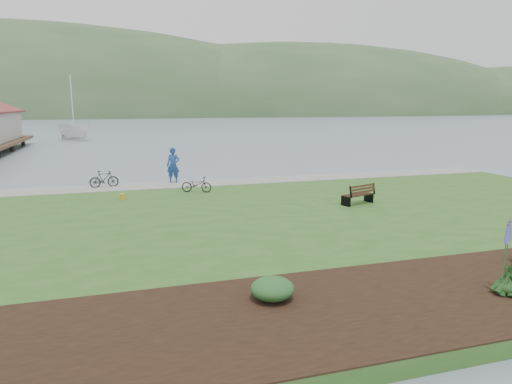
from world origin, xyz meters
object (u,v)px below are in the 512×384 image
park_bench (359,194)px  person (173,162)px  bicycle_a (196,184)px  sailboat (75,140)px

park_bench → person: (-7.25, 8.03, 0.70)m
park_bench → bicycle_a: park_bench is taller
park_bench → person: person is taller
park_bench → sailboat: (-15.72, 48.52, -0.87)m
person → bicycle_a: size_ratio=1.53×
person → sailboat: sailboat is taller
park_bench → sailboat: 51.01m
person → sailboat: (-8.47, 40.49, -1.58)m
bicycle_a → sailboat: size_ratio=0.06×
park_bench → person: size_ratio=0.70×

